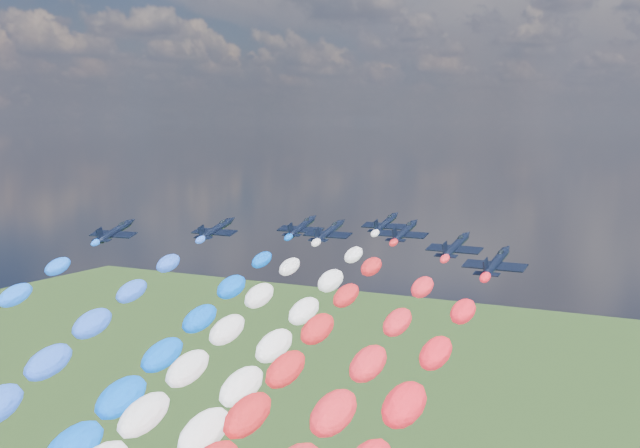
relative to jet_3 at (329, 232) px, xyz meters
The scene contains 8 objects.
jet_0 34.15m from the jet_3, 152.36° to the right, with size 7.85×10.53×2.32m, color black, non-canonical shape.
jet_1 18.63m from the jet_3, 161.56° to the right, with size 7.85×10.53×2.32m, color black, non-canonical shape.
jet_2 7.74m from the jet_3, 153.50° to the left, with size 7.85×10.53×2.32m, color black, non-canonical shape.
jet_3 is the anchor object (origin of this frame).
jet_4 14.92m from the jet_3, 76.74° to the left, with size 7.85×10.53×2.32m, color black, non-canonical shape.
jet_5 12.02m from the jet_3, 28.05° to the left, with size 7.85×10.53×2.32m, color black, non-canonical shape.
jet_6 23.76m from the jet_3, 13.92° to the right, with size 7.85×10.53×2.32m, color black, non-canonical shape.
jet_7 36.40m from the jet_3, 27.74° to the right, with size 7.85×10.53×2.32m, color black, non-canonical shape.
Camera 1 is at (60.75, -109.93, 112.13)m, focal length 48.24 mm.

